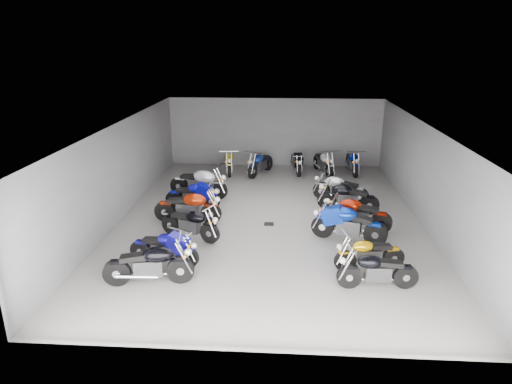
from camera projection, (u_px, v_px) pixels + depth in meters
The scene contains 23 objects.
ground at pixel (269, 219), 15.46m from camera, with size 14.00×14.00×0.00m, color gray.
wall_back at pixel (275, 132), 21.58m from camera, with size 10.00×0.10×3.20m, color slate.
wall_left at pixel (121, 171), 15.26m from camera, with size 0.10×14.00×3.20m, color slate.
wall_right at pixel (425, 176), 14.66m from camera, with size 0.10×14.00×3.20m, color slate.
ceiling at pixel (270, 124), 14.44m from camera, with size 10.00×14.00×0.04m, color black.
drain_grate at pixel (269, 224), 14.99m from camera, with size 0.32×0.32×0.01m, color black.
motorcycle_left_a at pixel (150, 264), 11.16m from camera, with size 2.22×0.55×0.98m.
motorcycle_left_b at pixel (165, 248), 12.16m from camera, with size 1.97×0.60×0.88m.
motorcycle_left_c at pixel (191, 223), 13.76m from camera, with size 1.94×0.97×0.91m.
motorcycle_left_d at pixel (189, 207), 14.98m from camera, with size 2.26×0.48×0.99m.
motorcycle_left_e at pixel (193, 195), 16.28m from camera, with size 2.00×0.44×0.88m.
motorcycle_left_f at pixel (199, 183), 17.41m from camera, with size 2.33×0.81×1.05m.
motorcycle_right_a at pixel (377, 270), 11.00m from camera, with size 1.98×0.42×0.87m.
motorcycle_right_b at pixel (369, 253), 11.90m from camera, with size 1.89×0.56×0.84m.
motorcycle_right_c at pixel (348, 224), 13.58m from camera, with size 2.21×0.86×1.00m.
motorcycle_right_d at pixel (356, 213), 14.46m from camera, with size 2.13×0.80×0.96m.
motorcycle_right_e at pixel (347, 197), 15.96m from camera, with size 2.13×0.70×0.95m.
motorcycle_right_f at pixel (340, 189), 16.93m from camera, with size 2.01×1.00×0.94m.
motorcycle_back_b at pixel (229, 162), 20.64m from camera, with size 0.52×2.16×0.95m.
motorcycle_back_c at pixel (260, 163), 20.39m from camera, with size 1.03×2.01×0.94m.
motorcycle_back_d at pixel (296, 162), 20.70m from camera, with size 0.50×2.07×0.91m.
motorcycle_back_e at pixel (324, 162), 20.44m from camera, with size 0.77×2.20×0.99m.
motorcycle_back_f at pixel (352, 162), 20.60m from camera, with size 0.46×2.16×0.95m.
Camera 1 is at (0.46, -14.38, 5.75)m, focal length 32.00 mm.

